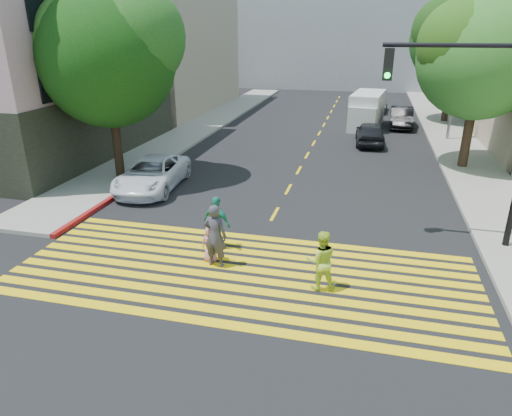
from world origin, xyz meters
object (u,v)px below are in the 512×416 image
at_px(silver_car, 377,104).
at_px(tree_left, 109,51).
at_px(pedestrian_woman, 321,261).
at_px(white_sedan, 152,174).
at_px(pedestrian_man, 215,236).
at_px(traffic_signal, 488,114).
at_px(pedestrian_child, 210,244).
at_px(white_van, 366,111).
at_px(pedestrian_extra, 217,223).
at_px(tree_right_far, 458,34).
at_px(tree_right_near, 483,50).
at_px(dark_car_near, 370,133).
at_px(dark_car_parked, 401,117).

bearing_deg(silver_car, tree_left, 66.73).
relative_size(pedestrian_woman, white_sedan, 0.35).
bearing_deg(pedestrian_man, pedestrian_woman, 177.27).
relative_size(white_sedan, traffic_signal, 0.74).
distance_m(pedestrian_child, white_van, 22.30).
xyz_separation_m(pedestrian_extra, traffic_signal, (7.85, 2.16, 3.44)).
distance_m(tree_right_far, pedestrian_extra, 26.87).
distance_m(pedestrian_extra, white_sedan, 6.78).
height_order(silver_car, white_van, white_van).
height_order(white_sedan, traffic_signal, traffic_signal).
height_order(pedestrian_child, traffic_signal, traffic_signal).
distance_m(pedestrian_woman, silver_car, 30.00).
xyz_separation_m(pedestrian_child, white_sedan, (-4.74, 5.84, 0.10)).
bearing_deg(tree_right_near, white_sedan, -154.36).
relative_size(tree_left, dark_car_near, 2.08).
bearing_deg(white_sedan, dark_car_near, 45.01).
bearing_deg(pedestrian_man, tree_right_near, -118.10).
bearing_deg(pedestrian_woman, pedestrian_child, -28.52).
relative_size(pedestrian_man, silver_car, 0.47).
bearing_deg(tree_right_near, pedestrian_extra, -128.73).
height_order(pedestrian_woman, silver_car, pedestrian_woman).
distance_m(pedestrian_man, pedestrian_child, 0.54).
xyz_separation_m(tree_left, traffic_signal, (14.58, -3.77, -1.46)).
height_order(silver_car, traffic_signal, traffic_signal).
bearing_deg(tree_left, pedestrian_woman, -36.70).
bearing_deg(white_sedan, tree_left, 149.31).
height_order(pedestrian_man, pedestrian_extra, pedestrian_man).
bearing_deg(pedestrian_woman, white_sedan, -54.60).
bearing_deg(white_van, pedestrian_woman, -84.97).
bearing_deg(traffic_signal, dark_car_near, 104.48).
bearing_deg(pedestrian_man, dark_car_near, -97.03).
xyz_separation_m(tree_left, white_van, (10.94, 15.06, -4.62)).
bearing_deg(dark_car_parked, pedestrian_man, -104.33).
xyz_separation_m(tree_right_far, traffic_signal, (-2.18, -22.18, -1.96)).
height_order(pedestrian_man, traffic_signal, traffic_signal).
bearing_deg(tree_right_near, silver_car, 104.68).
height_order(white_sedan, dark_car_near, dark_car_near).
relative_size(tree_right_far, dark_car_near, 2.25).
relative_size(pedestrian_extra, white_sedan, 0.36).
distance_m(pedestrian_man, white_sedan, 7.88).
bearing_deg(tree_right_near, white_van, 118.66).
relative_size(white_sedan, dark_car_parked, 1.12).
bearing_deg(pedestrian_child, traffic_signal, -158.55).
bearing_deg(tree_left, tree_right_far, 47.68).
relative_size(dark_car_near, white_van, 0.77).
bearing_deg(dark_car_near, pedestrian_woman, 83.60).
relative_size(tree_right_near, pedestrian_woman, 4.95).
xyz_separation_m(pedestrian_child, dark_car_near, (4.49, 16.73, 0.12)).
relative_size(pedestrian_man, dark_car_parked, 0.45).
bearing_deg(tree_right_far, traffic_signal, -95.62).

